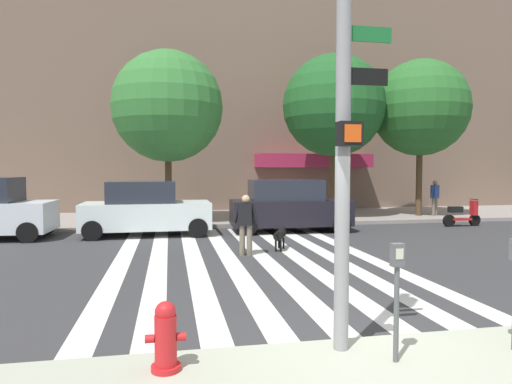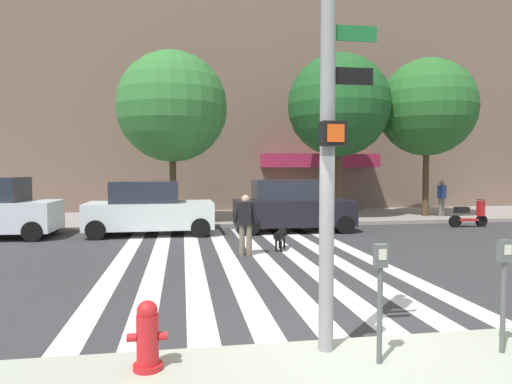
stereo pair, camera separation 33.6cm
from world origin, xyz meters
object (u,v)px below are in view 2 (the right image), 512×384
Objects in this scene: fire_hydrant at (148,336)px; parking_meter_second_along at (504,280)px; parking_meter_curbside at (380,286)px; street_tree_further at (427,108)px; parked_scooter at (469,215)px; traffic_light_pole at (330,68)px; street_tree_middle at (339,106)px; parked_car_third_in_line at (292,206)px; pedestrian_bystander at (442,196)px; dog_on_leash at (281,235)px; street_tree_nearest at (172,107)px; pedestrian_dog_walker at (246,221)px; parked_car_behind_first at (149,209)px.

parking_meter_second_along is (4.15, -0.23, 0.51)m from fire_hydrant.
street_tree_further is at bearing 58.53° from parking_meter_curbside.
parking_meter_curbside is 0.19× the size of street_tree_further.
parked_scooter is (9.13, 11.67, -0.55)m from parking_meter_curbside.
traffic_light_pole reaches higher than parking_meter_second_along.
parked_car_third_in_line is at bearing -132.82° from street_tree_middle.
parking_meter_curbside is at bearing -121.47° from street_tree_further.
pedestrian_bystander is (0.67, -0.25, -4.05)m from street_tree_further.
parked_car_third_in_line is at bearing 71.30° from dog_on_leash.
traffic_light_pole is 3.54× the size of pedestrian_bystander.
street_tree_middle is 1.01× the size of street_tree_further.
street_tree_nearest is (-11.69, 2.49, 4.37)m from parked_scooter.
parked_scooter is at bearing 24.52° from pedestrian_dog_walker.
pedestrian_bystander is (8.00, 14.27, 0.05)m from parking_meter_second_along.
parked_scooter is (7.55, 11.63, -0.55)m from parking_meter_second_along.
pedestrian_bystander is (9.58, 14.31, 0.05)m from parking_meter_curbside.
parking_meter_curbside reaches higher than dog_on_leash.
street_tree_nearest reaches higher than parking_meter_curbside.
dog_on_leash is at bearing -42.89° from parked_car_behind_first.
pedestrian_dog_walker is (2.05, -6.89, -3.92)m from street_tree_nearest.
street_tree_middle is 10.03m from pedestrian_dog_walker.
parking_meter_second_along is at bearing -91.32° from parked_car_third_in_line.
parking_meter_curbside is 7.96m from dog_on_leash.
street_tree_middle is at bearing 58.64° from dog_on_leash.
parked_scooter is 0.99× the size of pedestrian_dog_walker.
dog_on_leash is (1.08, 7.51, -3.08)m from traffic_light_pole.
parked_scooter is 9.32m from dog_on_leash.
parked_car_behind_first is at bearing -166.33° from street_tree_further.
parking_meter_curbside is 14.89m from street_tree_nearest.
street_tree_further reaches higher than parking_meter_curbside.
pedestrian_dog_walker is at bearing -125.22° from street_tree_middle.
street_tree_nearest reaches higher than parked_scooter.
fire_hydrant is 0.47× the size of pedestrian_dog_walker.
parked_car_behind_first is (-0.77, 11.31, 0.39)m from fire_hydrant.
street_tree_middle reaches higher than pedestrian_dog_walker.
parking_meter_curbside is 7.29m from pedestrian_dog_walker.
parked_car_behind_first is at bearing -106.90° from street_tree_nearest.
street_tree_further is at bearing 1.98° from street_tree_nearest.
street_tree_nearest is 12.71m from pedestrian_bystander.
pedestrian_dog_walker is 1.00× the size of pedestrian_bystander.
dog_on_leash is (-4.14, -6.79, -4.70)m from street_tree_middle.
traffic_light_pole reaches higher than parked_scooter.
pedestrian_dog_walker is at bearing -118.62° from parked_car_third_in_line.
parked_scooter is at bearing -12.05° from street_tree_nearest.
fire_hydrant is 0.56× the size of parking_meter_curbside.
traffic_light_pole is 11.70m from parked_car_third_in_line.
street_tree_middle is at bearing 63.13° from fire_hydrant.
parked_scooter is (12.47, 0.09, -0.43)m from parked_car_behind_first.
parking_meter_second_along is 16.36m from pedestrian_bystander.
parking_meter_curbside is 12.05m from parked_car_behind_first.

